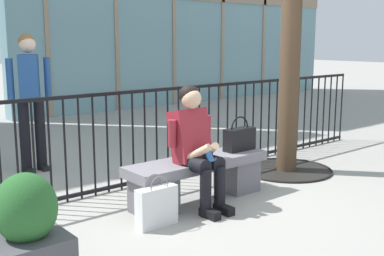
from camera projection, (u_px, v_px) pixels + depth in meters
The scene contains 8 objects.
ground_plane at pixel (198, 201), 4.99m from camera, with size 60.00×60.00×0.00m, color #9E9B93.
stone_bench at pixel (198, 175), 4.94m from camera, with size 1.60×0.44×0.45m.
seated_person_with_phone at pixel (196, 143), 4.68m from camera, with size 0.52×0.66×1.21m.
handbag_on_bench at pixel (240, 138), 5.24m from camera, with size 0.37×0.15×0.38m.
shopping_bag at pixel (157, 206), 4.28m from camera, with size 0.39×0.13×0.47m.
bystander_at_railing at pixel (30, 92), 5.96m from camera, with size 0.55×0.44×1.71m.
plaza_railing at pixel (151, 136), 5.52m from camera, with size 7.63×0.04×1.10m.
planter at pixel (28, 245), 2.98m from camera, with size 0.45×0.45×0.85m.
Camera 1 is at (-3.10, -3.63, 1.64)m, focal length 45.17 mm.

